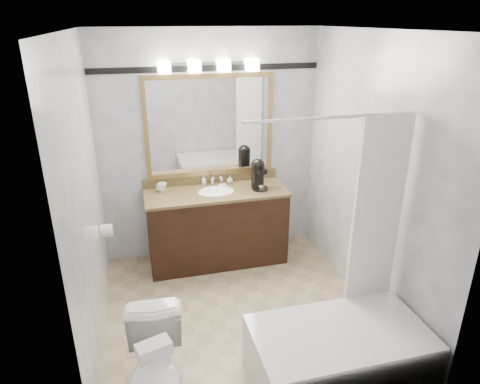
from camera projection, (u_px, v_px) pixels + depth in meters
name	position (u px, v px, depth m)	size (l,w,h in m)	color
room	(240.00, 191.00, 3.53)	(2.42, 2.62, 2.52)	tan
vanity	(217.00, 225.00, 4.75)	(1.53, 0.58, 0.97)	black
mirror	(210.00, 126.00, 4.59)	(1.40, 0.04, 1.10)	#9B7B46
vanity_light_bar	(209.00, 65.00, 4.30)	(1.02, 0.14, 0.12)	silver
accent_stripe	(208.00, 68.00, 4.37)	(2.40, 0.01, 0.06)	black
bathtub	(340.00, 346.00, 3.22)	(1.30, 0.75, 1.96)	white
tp_roll	(107.00, 230.00, 4.07)	(0.12, 0.12, 0.11)	white
toilet	(156.00, 376.00, 2.85)	(0.40, 0.71, 0.72)	white
tissue_box	(154.00, 349.00, 2.52)	(0.20, 0.11, 0.08)	white
coffee_maker	(258.00, 173.00, 4.62)	(0.17, 0.22, 0.33)	black
cup_left	(161.00, 188.00, 4.58)	(0.10, 0.10, 0.08)	white
cup_right	(162.00, 187.00, 4.58)	(0.10, 0.10, 0.09)	white
soap_bottle_a	(204.00, 181.00, 4.75)	(0.05, 0.05, 0.10)	white
soap_bottle_b	(230.00, 179.00, 4.80)	(0.07, 0.07, 0.09)	white
soap_bar	(222.00, 185.00, 4.72)	(0.08, 0.05, 0.02)	beige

